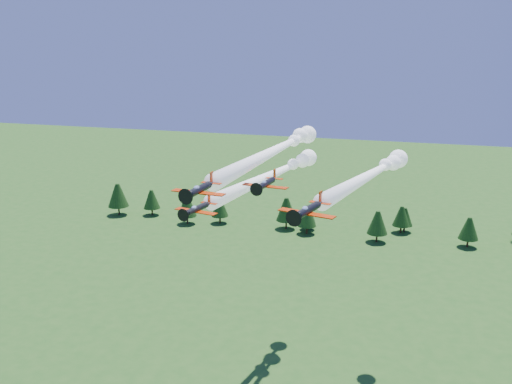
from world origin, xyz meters
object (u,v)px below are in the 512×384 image
(plane_right, at_px, (372,174))
(plane_left, at_px, (276,173))
(plane_slot, at_px, (266,184))
(plane_lead, at_px, (277,149))

(plane_right, bearing_deg, plane_left, 179.63)
(plane_right, height_order, plane_slot, plane_slot)
(plane_lead, bearing_deg, plane_left, 110.64)
(plane_left, relative_size, plane_right, 1.06)
(plane_left, height_order, plane_slot, plane_slot)
(plane_left, distance_m, plane_right, 19.53)
(plane_right, bearing_deg, plane_lead, -160.29)
(plane_lead, relative_size, plane_right, 1.21)
(plane_slot, bearing_deg, plane_right, 57.47)
(plane_lead, distance_m, plane_right, 17.43)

